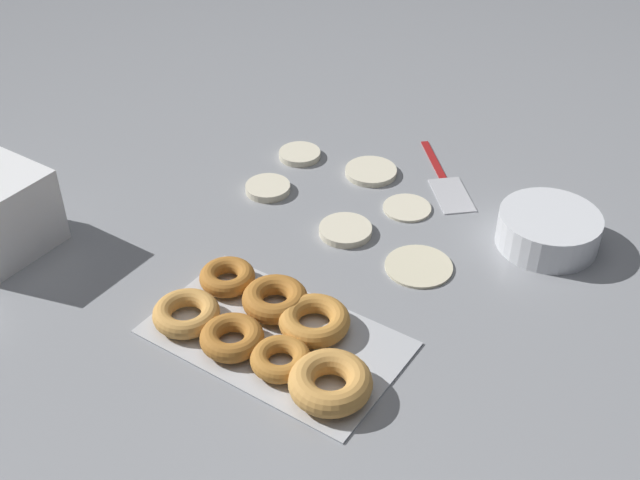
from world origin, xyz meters
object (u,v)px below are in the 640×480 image
pancake_0 (268,188)px  pancake_3 (371,171)px  pancake_2 (407,207)px  donut_tray (272,331)px  batter_bowl (548,230)px  spatula (448,186)px  pancake_4 (345,230)px  pancake_5 (300,154)px  pancake_1 (419,265)px

pancake_0 → pancake_3: pancake_0 is taller
pancake_2 → donut_tray: donut_tray is taller
batter_bowl → spatula: 0.23m
pancake_4 → pancake_5: (-0.21, 0.16, -0.00)m
pancake_2 → pancake_5: 0.26m
pancake_2 → donut_tray: 0.40m
pancake_0 → pancake_5: pancake_0 is taller
pancake_0 → pancake_2: bearing=20.7°
pancake_0 → pancake_2: (0.24, 0.09, -0.00)m
pancake_3 → pancake_5: (-0.15, -0.02, 0.00)m
pancake_0 → spatula: (0.27, 0.19, -0.00)m
batter_bowl → spatula: (-0.21, 0.06, -0.03)m
pancake_1 → pancake_5: pancake_5 is taller
pancake_4 → donut_tray: donut_tray is taller
pancake_0 → pancake_3: (0.13, 0.16, -0.00)m
pancake_3 → donut_tray: donut_tray is taller
pancake_2 → spatula: bearing=74.5°
pancake_1 → donut_tray: 0.28m
pancake_4 → donut_tray: (0.05, -0.28, 0.01)m
pancake_4 → batter_bowl: (0.30, 0.16, 0.02)m
pancake_1 → donut_tray: size_ratio=0.30×
pancake_1 → pancake_2: bearing=125.3°
pancake_3 → spatula: (0.14, 0.04, -0.00)m
pancake_5 → spatula: (0.29, 0.06, -0.00)m
spatula → batter_bowl: bearing=31.1°
pancake_0 → pancake_2: 0.26m
batter_bowl → pancake_0: bearing=-164.9°
pancake_3 → spatula: 0.15m
spatula → pancake_1: bearing=-26.8°
pancake_3 → pancake_0: bearing=-129.3°
pancake_4 → donut_tray: size_ratio=0.25×
pancake_3 → pancake_4: bearing=-72.0°
pancake_4 → pancake_2: bearing=66.6°
pancake_1 → donut_tray: (-0.10, -0.27, 0.01)m
pancake_0 → batter_bowl: batter_bowl is taller
pancake_2 → pancake_3: (-0.11, 0.06, 0.00)m
pancake_0 → batter_bowl: size_ratio=0.49×
spatula → pancake_4: bearing=-62.3°
batter_bowl → spatula: bearing=163.5°
pancake_2 → pancake_5: bearing=171.2°
pancake_1 → pancake_0: bearing=172.6°
pancake_2 → pancake_4: (-0.05, -0.12, 0.00)m
pancake_2 → donut_tray: (-0.00, -0.40, 0.01)m
pancake_3 → donut_tray: size_ratio=0.27×
donut_tray → batter_bowl: (0.25, 0.44, 0.01)m
pancake_3 → donut_tray: bearing=-76.5°
pancake_4 → pancake_5: size_ratio=1.12×
pancake_1 → pancake_4: 0.15m
pancake_1 → pancake_2: (-0.10, 0.14, 0.00)m
pancake_3 → pancake_4: 0.20m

